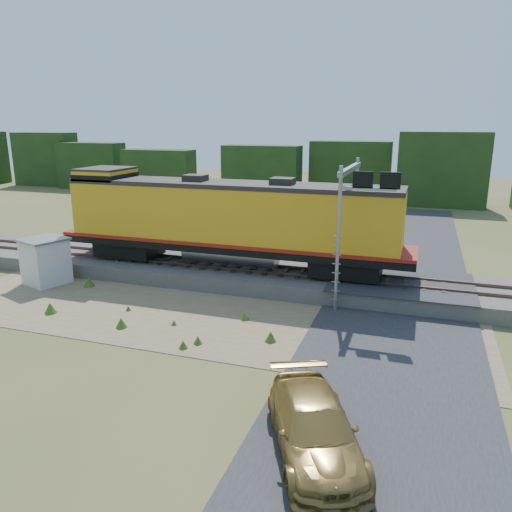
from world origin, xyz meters
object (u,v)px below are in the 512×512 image
(car, at_px, (314,428))
(signal_gantry, at_px, (354,197))
(shed, at_px, (46,261))
(locomotive, at_px, (225,219))

(car, bearing_deg, signal_gantry, 69.78)
(shed, height_order, car, shed)
(signal_gantry, bearing_deg, shed, -169.09)
(shed, distance_m, signal_gantry, 16.94)
(shed, height_order, signal_gantry, signal_gantry)
(signal_gantry, distance_m, car, 13.61)
(car, bearing_deg, locomotive, 96.29)
(signal_gantry, bearing_deg, car, -85.83)
(shed, bearing_deg, car, -10.33)
(shed, xyz_separation_m, signal_gantry, (16.20, 3.12, 3.83))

